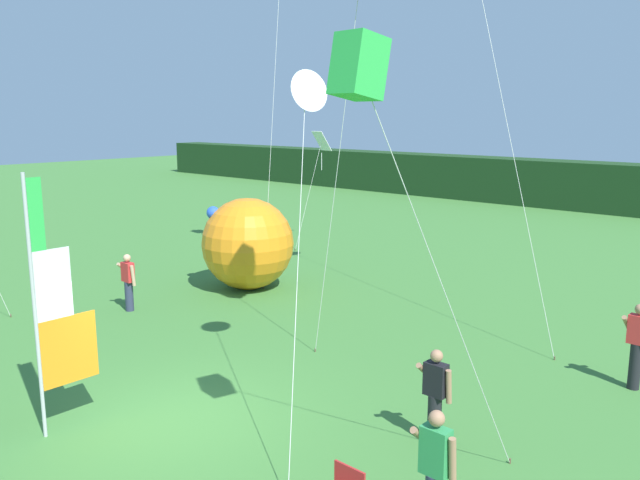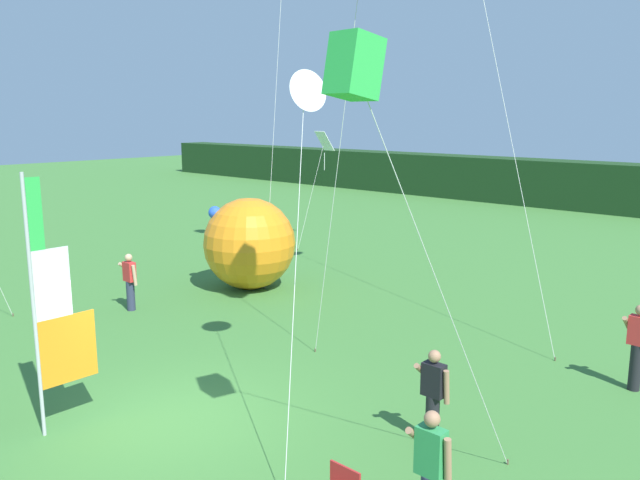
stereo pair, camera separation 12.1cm
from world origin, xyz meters
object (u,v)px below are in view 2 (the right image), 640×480
at_px(person_far_right, 638,345).
at_px(kite_white_diamond_5, 324,145).
at_px(person_near_banner, 430,472).
at_px(person_far_left, 433,395).
at_px(inflatable_balloon, 249,243).
at_px(kite_green_box_2, 355,68).
at_px(banner_flag, 52,310).
at_px(person_mid_field, 130,280).
at_px(kite_white_delta_4, 304,94).

relative_size(person_far_right, kite_white_diamond_5, 0.37).
relative_size(person_near_banner, person_far_left, 1.08).
distance_m(inflatable_balloon, kite_green_box_2, 12.27).
bearing_deg(inflatable_balloon, banner_flag, -61.19).
xyz_separation_m(person_far_left, kite_green_box_2, (0.22, -2.27, 4.85)).
height_order(banner_flag, person_mid_field, banner_flag).
distance_m(person_far_left, person_far_right, 4.69).
bearing_deg(person_near_banner, banner_flag, -164.18).
xyz_separation_m(person_mid_field, person_far_left, (9.88, -0.62, 0.02)).
bearing_deg(person_far_left, person_near_banner, -57.87).
bearing_deg(kite_white_delta_4, kite_white_diamond_5, 131.13).
distance_m(banner_flag, kite_white_delta_4, 5.49).
relative_size(person_mid_field, person_far_left, 0.98).
relative_size(person_near_banner, kite_white_delta_4, 0.29).
relative_size(banner_flag, person_far_left, 2.72).
bearing_deg(banner_flag, kite_white_delta_4, 61.85).
bearing_deg(kite_green_box_2, kite_white_diamond_5, 133.56).
xyz_separation_m(banner_flag, inflatable_balloon, (-4.41, 8.02, -0.69)).
bearing_deg(banner_flag, kite_white_diamond_5, 117.21).
height_order(person_near_banner, kite_white_diamond_5, kite_white_diamond_5).
bearing_deg(person_mid_field, inflatable_balloon, 80.02).
distance_m(banner_flag, kite_green_box_2, 6.39).
height_order(person_mid_field, person_far_right, person_far_right).
bearing_deg(kite_white_delta_4, person_near_banner, -26.60).
xyz_separation_m(kite_green_box_2, kite_white_diamond_5, (-12.65, 13.30, -1.73)).
relative_size(inflatable_balloon, kite_white_delta_4, 0.46).
bearing_deg(kite_white_diamond_5, inflatable_balloon, -64.75).
bearing_deg(inflatable_balloon, person_near_banner, -30.93).
relative_size(person_far_left, person_far_right, 0.94).
relative_size(person_mid_field, kite_white_diamond_5, 0.34).
xyz_separation_m(person_mid_field, person_far_right, (11.55, 3.76, 0.08)).
bearing_deg(kite_white_delta_4, person_far_right, 44.28).
bearing_deg(person_mid_field, person_near_banner, -13.37).
bearing_deg(person_far_left, person_mid_field, 176.40).
height_order(person_far_left, kite_white_diamond_5, kite_white_diamond_5).
bearing_deg(kite_green_box_2, person_far_right, 77.66).
xyz_separation_m(inflatable_balloon, kite_white_delta_4, (6.43, -4.25, 4.13)).
height_order(person_mid_field, kite_green_box_2, kite_green_box_2).
distance_m(person_far_left, kite_green_box_2, 5.35).
bearing_deg(kite_white_diamond_5, kite_green_box_2, -46.44).
relative_size(person_near_banner, person_mid_field, 1.11).
bearing_deg(person_mid_field, kite_white_diamond_5, 103.76).
height_order(kite_green_box_2, kite_white_diamond_5, kite_green_box_2).
relative_size(kite_green_box_2, kite_white_delta_4, 1.03).
height_order(person_mid_field, kite_white_delta_4, kite_white_delta_4).
bearing_deg(person_far_right, banner_flag, -128.60).
bearing_deg(person_far_right, person_near_banner, -93.58).
xyz_separation_m(banner_flag, kite_white_diamond_5, (-7.60, 14.79, 1.89)).
xyz_separation_m(kite_green_box_2, kite_white_delta_4, (-3.03, 2.28, -0.18)).
height_order(banner_flag, kite_white_delta_4, kite_white_delta_4).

